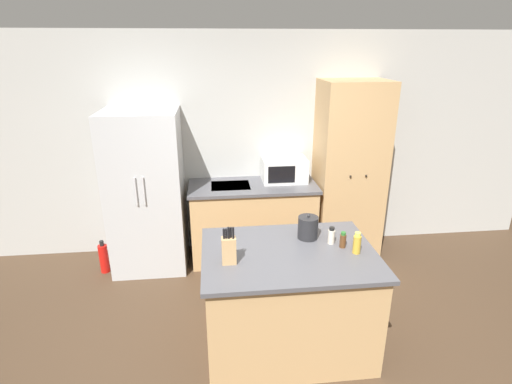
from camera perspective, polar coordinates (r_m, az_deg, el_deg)
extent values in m
plane|color=#423021|center=(3.42, 4.26, -25.43)|extent=(14.00, 14.00, 0.00)
cube|color=#B2B2AD|center=(4.83, -0.36, 6.67)|extent=(7.20, 0.06, 2.60)
cube|color=#B7BABC|center=(4.61, -15.37, 0.03)|extent=(0.80, 0.72, 1.80)
cylinder|color=silver|center=(4.22, -16.79, 0.07)|extent=(0.02, 0.02, 0.30)
cylinder|color=silver|center=(4.20, -15.72, 0.12)|extent=(0.02, 0.02, 0.30)
cube|color=tan|center=(4.78, -0.44, -4.34)|extent=(1.44, 0.62, 0.89)
cube|color=#4C4C51|center=(4.61, -0.45, 0.87)|extent=(1.48, 0.66, 0.03)
cube|color=#9EA0A3|center=(4.59, -3.67, 0.88)|extent=(0.44, 0.34, 0.01)
cube|color=tan|center=(4.82, 13.12, 2.92)|extent=(0.74, 0.60, 2.08)
sphere|color=black|center=(4.50, 13.36, 2.20)|extent=(0.02, 0.02, 0.02)
sphere|color=black|center=(4.57, 15.47, 2.26)|extent=(0.02, 0.02, 0.02)
cube|color=tan|center=(3.47, 4.52, -15.22)|extent=(1.33, 0.95, 0.86)
cube|color=#4C4C51|center=(3.23, 4.74, -8.76)|extent=(1.39, 1.01, 0.03)
cube|color=white|center=(4.71, 4.02, 3.24)|extent=(0.51, 0.37, 0.27)
cube|color=black|center=(4.52, 3.67, 2.51)|extent=(0.31, 0.01, 0.19)
cube|color=tan|center=(3.01, -3.89, -8.36)|extent=(0.11, 0.08, 0.21)
cylinder|color=black|center=(2.94, -4.62, -5.97)|extent=(0.02, 0.02, 0.08)
cylinder|color=black|center=(2.94, -4.28, -5.94)|extent=(0.02, 0.02, 0.08)
cylinder|color=black|center=(2.94, -3.95, -5.85)|extent=(0.02, 0.02, 0.09)
cylinder|color=black|center=(2.95, -3.62, -5.80)|extent=(0.02, 0.02, 0.08)
cylinder|color=black|center=(2.94, -3.27, -5.86)|extent=(0.02, 0.02, 0.09)
cylinder|color=#B2281E|center=(3.40, 14.11, -6.80)|extent=(0.04, 0.04, 0.07)
cylinder|color=black|center=(3.38, 14.16, -6.19)|extent=(0.03, 0.03, 0.01)
cylinder|color=beige|center=(3.37, 10.72, -6.29)|extent=(0.06, 0.06, 0.12)
cylinder|color=black|center=(3.34, 10.80, -5.18)|extent=(0.04, 0.04, 0.03)
cylinder|color=#563319|center=(3.33, 12.30, -6.86)|extent=(0.05, 0.05, 0.11)
cylinder|color=#286628|center=(3.30, 12.39, -5.82)|extent=(0.04, 0.04, 0.02)
cylinder|color=gold|center=(3.26, 14.21, -7.30)|extent=(0.06, 0.06, 0.15)
cylinder|color=#E5DB4C|center=(3.22, 14.35, -5.90)|extent=(0.05, 0.05, 0.03)
cylinder|color=#232326|center=(3.41, 7.44, -5.06)|extent=(0.17, 0.17, 0.19)
sphere|color=#262628|center=(3.37, 7.52, -3.40)|extent=(0.02, 0.02, 0.02)
cylinder|color=red|center=(4.89, -20.90, -8.88)|extent=(0.10, 0.10, 0.33)
cylinder|color=black|center=(4.80, -21.19, -6.85)|extent=(0.05, 0.05, 0.06)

